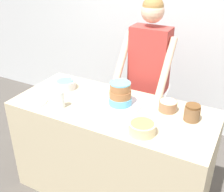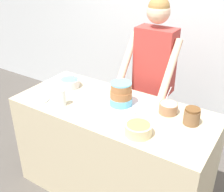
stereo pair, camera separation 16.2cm
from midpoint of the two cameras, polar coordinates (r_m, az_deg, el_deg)
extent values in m
cube|color=silver|center=(3.32, 10.54, 14.90)|extent=(10.00, 0.05, 2.60)
cube|color=#C6B793|center=(2.50, -1.81, -11.14)|extent=(1.64, 0.72, 0.89)
cylinder|color=#2D2D38|center=(2.97, 3.81, -5.17)|extent=(0.11, 0.11, 0.80)
cylinder|color=#2D2D38|center=(2.92, 6.69, -5.95)|extent=(0.11, 0.11, 0.80)
cube|color=#B23833|center=(2.63, 5.89, 7.39)|extent=(0.36, 0.20, 0.60)
cylinder|color=beige|center=(2.57, 0.10, 6.97)|extent=(0.06, 0.38, 0.51)
cylinder|color=beige|center=(2.42, 8.97, 5.23)|extent=(0.06, 0.38, 0.51)
sphere|color=beige|center=(2.51, 6.38, 16.75)|extent=(0.20, 0.20, 0.20)
sphere|color=olive|center=(2.50, 6.42, 17.54)|extent=(0.18, 0.18, 0.18)
cylinder|color=silver|center=(2.27, -0.39, -1.73)|extent=(0.35, 0.35, 0.01)
cylinder|color=#60B7E0|center=(2.26, -0.39, -0.96)|extent=(0.19, 0.19, 0.06)
cylinder|color=#9E663D|center=(2.23, -0.40, 0.39)|extent=(0.17, 0.17, 0.06)
cylinder|color=#9E663D|center=(2.20, -0.40, 1.78)|extent=(0.16, 0.16, 0.06)
cylinder|color=#60B7E0|center=(2.19, -0.41, 2.60)|extent=(0.16, 0.16, 0.01)
cylinder|color=#936B4C|center=(2.21, 9.23, -2.04)|extent=(0.14, 0.14, 0.08)
cylinder|color=white|center=(2.19, 9.30, -1.25)|extent=(0.12, 0.12, 0.01)
cylinder|color=silver|center=(2.21, 8.75, -0.05)|extent=(0.05, 0.06, 0.19)
cylinder|color=beige|center=(1.92, 3.73, -6.57)|extent=(0.19, 0.19, 0.08)
cylinder|color=#F2DB4C|center=(1.91, 3.76, -5.75)|extent=(0.16, 0.16, 0.01)
cylinder|color=silver|center=(2.58, -11.23, 2.26)|extent=(0.18, 0.18, 0.07)
cylinder|color=#60B7E0|center=(2.57, -11.29, 2.89)|extent=(0.16, 0.16, 0.01)
cylinder|color=silver|center=(2.53, -10.06, 3.05)|extent=(0.02, 0.09, 0.15)
cylinder|color=silver|center=(2.26, -12.40, -0.75)|extent=(0.06, 0.06, 0.14)
cylinder|color=silver|center=(2.42, -17.57, -1.18)|extent=(0.22, 0.22, 0.01)
cylinder|color=brown|center=(2.11, 13.85, -3.56)|extent=(0.12, 0.12, 0.11)
cylinder|color=brown|center=(2.08, 14.04, -2.08)|extent=(0.11, 0.11, 0.02)
camera|label=1|loc=(0.08, -92.16, -1.12)|focal=45.00mm
camera|label=2|loc=(0.08, 87.84, 1.12)|focal=45.00mm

